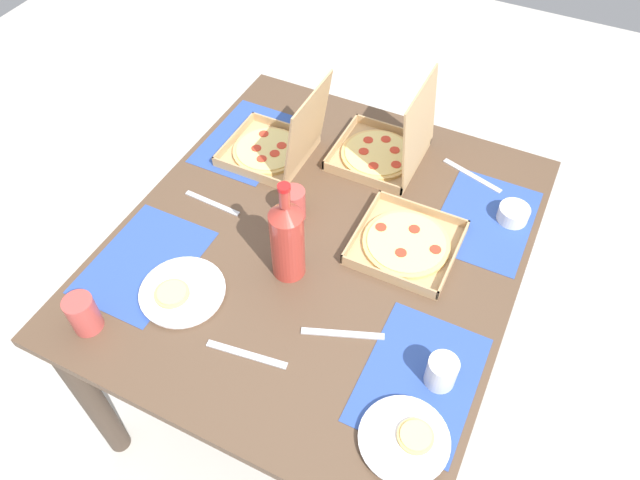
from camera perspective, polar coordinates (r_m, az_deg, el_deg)
ground_plane at (r=2.31m, az=0.00°, el=-11.91°), size 6.00×6.00×0.00m
dining_table at (r=1.77m, az=0.00°, el=-2.22°), size 1.27×1.11×0.74m
placemat_near_left at (r=2.01m, az=-6.87°, el=9.49°), size 0.36×0.26×0.00m
placemat_near_right at (r=1.71m, az=-16.55°, el=-2.02°), size 0.36×0.26×0.00m
placemat_far_left at (r=1.81m, az=15.63°, el=1.94°), size 0.36×0.26×0.00m
placemat_far_right at (r=1.47m, az=9.55°, el=-13.00°), size 0.36×0.26×0.00m
pizza_box_corner_right at (r=1.91m, az=6.40°, el=8.71°), size 0.27×0.27×0.30m
pizza_box_corner_left at (r=1.91m, az=-4.25°, el=9.01°), size 0.26×0.30×0.29m
pizza_box_edge_far at (r=1.68m, az=8.28°, el=-0.34°), size 0.28×0.28×0.04m
plate_near_left at (r=1.61m, az=-13.16°, el=-4.91°), size 0.23×0.23×0.03m
plate_far_left at (r=1.39m, az=8.19°, el=-18.45°), size 0.20×0.20×0.03m
soda_bottle at (r=1.52m, az=-3.17°, el=0.12°), size 0.09×0.09×0.32m
cup_clear_right at (r=1.44m, az=11.59°, el=-12.32°), size 0.07×0.07×0.09m
cup_dark at (r=1.72m, az=-2.58°, el=3.47°), size 0.07×0.07×0.10m
cup_spare at (r=1.59m, az=-21.81°, el=-6.61°), size 0.07×0.07×0.11m
condiment_bowl at (r=1.82m, az=18.09°, el=2.41°), size 0.09×0.09×0.05m
knife_by_far_left at (r=1.51m, az=2.19°, el=-8.99°), size 0.09×0.20×0.00m
fork_by_far_right at (r=1.81m, az=-10.31°, el=3.50°), size 0.03×0.19×0.00m
knife_by_near_right at (r=1.49m, az=-7.09°, el=-10.85°), size 0.05×0.21×0.00m
knife_by_near_left at (r=1.93m, az=14.40°, el=6.02°), size 0.08×0.21×0.00m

